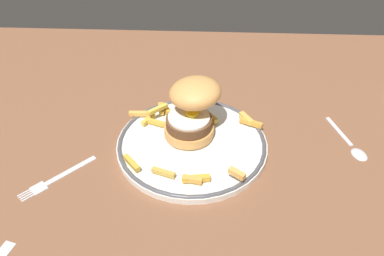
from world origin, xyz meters
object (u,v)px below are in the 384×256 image
Objects in this scene: dinner_plate at (192,144)px; burger at (192,107)px; fork at (57,178)px; spoon at (355,148)px.

burger is (-0.07, 3.08, 6.20)cm from dinner_plate.
dinner_plate reaches higher than fork.
dinner_plate is 2.13× the size of spoon.
dinner_plate is 30.50cm from spoon.
spoon is (53.39, 10.03, 0.18)cm from fork.
dinner_plate is 2.48× the size of fork.
burger is 26.86cm from fork.
dinner_plate is 6.93cm from burger.
burger is at bearing 175.62° from spoon.
fork is (-22.90, -9.29, -0.66)cm from dinner_plate.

